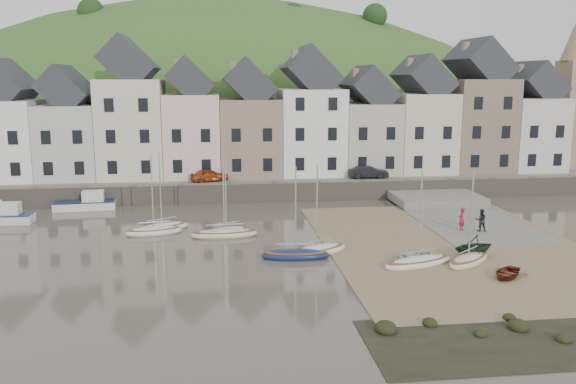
{
  "coord_description": "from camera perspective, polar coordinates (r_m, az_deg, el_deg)",
  "views": [
    {
      "loc": [
        -5.41,
        -38.61,
        11.72
      ],
      "look_at": [
        0.0,
        6.0,
        3.0
      ],
      "focal_mm": 37.0,
      "sensor_mm": 36.0,
      "label": 1
    }
  ],
  "objects": [
    {
      "name": "hillside",
      "position": [
        102.98,
        -6.43,
        -5.86
      ],
      "size": [
        134.4,
        84.0,
        84.0
      ],
      "color": "#365B24",
      "rests_on": "ground"
    },
    {
      "name": "beach",
      "position": [
        43.55,
        15.57,
        -5.0
      ],
      "size": [
        18.0,
        26.0,
        0.06
      ],
      "primitive_type": "cube",
      "color": "#7D674C",
      "rests_on": "ground"
    },
    {
      "name": "sailboat_0",
      "position": [
        47.04,
        -12.02,
        -3.36
      ],
      "size": [
        4.62,
        3.5,
        6.32
      ],
      "color": "silver",
      "rests_on": "ground"
    },
    {
      "name": "sailboat_1",
      "position": [
        46.18,
        -12.76,
        -3.66
      ],
      "size": [
        4.53,
        2.36,
        6.32
      ],
      "color": "silver",
      "rests_on": "ground"
    },
    {
      "name": "car_left",
      "position": [
        58.88,
        -7.54,
        1.62
      ],
      "size": [
        4.0,
        2.53,
        1.27
      ],
      "primitive_type": "imported",
      "rotation": [
        0.0,
        0.0,
        1.87
      ],
      "color": "#973E16",
      "rests_on": "quay_street"
    },
    {
      "name": "shore_rocks",
      "position": [
        29.61,
        19.8,
        -12.86
      ],
      "size": [
        14.0,
        6.0,
        0.67
      ],
      "color": "black",
      "rests_on": "ground"
    },
    {
      "name": "townhouse_terrace",
      "position": [
        63.17,
        -0.38,
        6.99
      ],
      "size": [
        61.05,
        8.0,
        13.93
      ],
      "color": "white",
      "rests_on": "quay_land"
    },
    {
      "name": "quay_land",
      "position": [
        71.66,
        -2.51,
        2.17
      ],
      "size": [
        90.0,
        30.0,
        1.5
      ],
      "primitive_type": "cube",
      "color": "#365B24",
      "rests_on": "ground"
    },
    {
      "name": "motorboat_0",
      "position": [
        53.67,
        -25.94,
        -2.12
      ],
      "size": [
        5.5,
        1.76,
        1.7
      ],
      "color": "silver",
      "rests_on": "ground"
    },
    {
      "name": "motorboat_2",
      "position": [
        56.36,
        -18.77,
        -1.01
      ],
      "size": [
        5.46,
        2.18,
        1.7
      ],
      "color": "silver",
      "rests_on": "ground"
    },
    {
      "name": "rowboat_green",
      "position": [
        40.96,
        17.4,
        -4.98
      ],
      "size": [
        3.36,
        3.08,
        1.51
      ],
      "primitive_type": "imported",
      "rotation": [
        0.0,
        0.0,
        -1.33
      ],
      "color": "black",
      "rests_on": "beach"
    },
    {
      "name": "sailboat_7",
      "position": [
        39.75,
        16.95,
        -6.26
      ],
      "size": [
        4.19,
        3.79,
        6.32
      ],
      "color": "beige",
      "rests_on": "ground"
    },
    {
      "name": "seawall",
      "position": [
        56.91,
        -1.33,
        0.02
      ],
      "size": [
        70.0,
        1.2,
        1.8
      ],
      "primitive_type": "cube",
      "color": "slate",
      "rests_on": "ground"
    },
    {
      "name": "sailboat_6",
      "position": [
        38.55,
        12.43,
        -6.58
      ],
      "size": [
        5.24,
        3.03,
        6.32
      ],
      "color": "silver",
      "rests_on": "ground"
    },
    {
      "name": "sailboat_2",
      "position": [
        44.56,
        -6.13,
        -3.99
      ],
      "size": [
        5.13,
        1.75,
        6.32
      ],
      "color": "beige",
      "rests_on": "ground"
    },
    {
      "name": "ground",
      "position": [
        40.71,
        1.02,
        -5.75
      ],
      "size": [
        160.0,
        160.0,
        0.0
      ],
      "primitive_type": "plane",
      "color": "#4D473D",
      "rests_on": "ground"
    },
    {
      "name": "sailboat_4",
      "position": [
        40.04,
        2.76,
        -5.66
      ],
      "size": [
        5.11,
        3.72,
        6.32
      ],
      "color": "silver",
      "rests_on": "ground"
    },
    {
      "name": "car_right",
      "position": [
        60.82,
        7.73,
        1.93
      ],
      "size": [
        4.06,
        1.6,
        1.32
      ],
      "primitive_type": "imported",
      "rotation": [
        0.0,
        0.0,
        1.52
      ],
      "color": "black",
      "rests_on": "quay_street"
    },
    {
      "name": "rowboat_red",
      "position": [
        37.7,
        20.29,
        -7.3
      ],
      "size": [
        3.18,
        3.17,
        0.54
      ],
      "primitive_type": "imported",
      "rotation": [
        0.0,
        0.0,
        -0.8
      ],
      "color": "maroon",
      "rests_on": "beach"
    },
    {
      "name": "person_red",
      "position": [
        47.51,
        16.34,
        -2.49
      ],
      "size": [
        0.77,
        0.76,
        1.8
      ],
      "primitive_type": "imported",
      "rotation": [
        0.0,
        0.0,
        3.89
      ],
      "color": "maroon",
      "rests_on": "slipway"
    },
    {
      "name": "quay_street",
      "position": [
        60.22,
        -1.66,
        1.26
      ],
      "size": [
        70.0,
        7.0,
        0.1
      ],
      "primitive_type": "cube",
      "color": "slate",
      "rests_on": "quay_land"
    },
    {
      "name": "slipway",
      "position": [
        52.2,
        16.31,
        -2.38
      ],
      "size": [
        8.0,
        18.0,
        0.12
      ],
      "primitive_type": "cube",
      "color": "slate",
      "rests_on": "ground"
    },
    {
      "name": "person_dark",
      "position": [
        47.67,
        18.05,
        -2.59
      ],
      "size": [
        0.93,
        0.78,
        1.72
      ],
      "primitive_type": "imported",
      "rotation": [
        0.0,
        0.0,
        2.97
      ],
      "color": "black",
      "rests_on": "slipway"
    },
    {
      "name": "rowboat_white",
      "position": [
        39.01,
        11.69,
        -6.15
      ],
      "size": [
        3.8,
        3.61,
        0.64
      ],
      "primitive_type": "imported",
      "rotation": [
        0.0,
        0.0,
        -0.94
      ],
      "color": "silver",
      "rests_on": "beach"
    },
    {
      "name": "sailboat_5",
      "position": [
        39.21,
        0.72,
        -6.01
      ],
      "size": [
        4.65,
        1.82,
        6.32
      ],
      "color": "#152343",
      "rests_on": "ground"
    },
    {
      "name": "sailboat_3",
      "position": [
        44.98,
        -5.93,
        -3.83
      ],
      "size": [
        4.09,
        2.92,
        6.32
      ],
      "color": "silver",
      "rests_on": "ground"
    }
  ]
}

